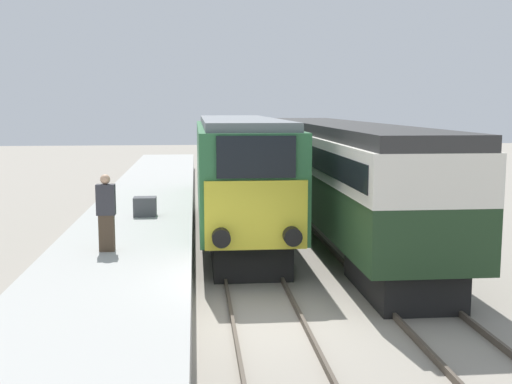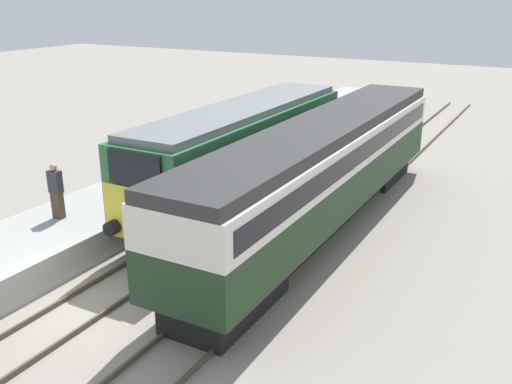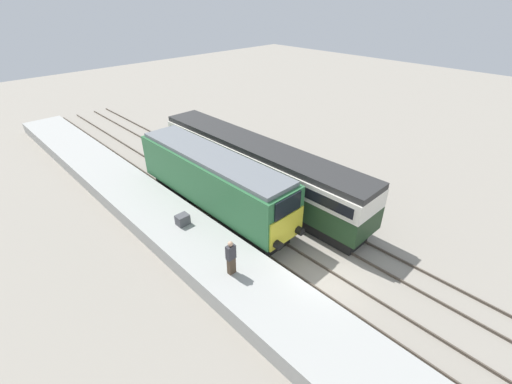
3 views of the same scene
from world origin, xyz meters
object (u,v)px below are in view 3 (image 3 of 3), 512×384
object	(u,v)px
person_on_platform	(231,258)
luggage_crate	(183,220)
locomotive	(213,181)
passenger_carriage	(256,164)

from	to	relation	value
person_on_platform	luggage_crate	world-z (taller)	person_on_platform
locomotive	passenger_carriage	size ratio (longest dim) A/B	0.73
passenger_carriage	luggage_crate	distance (m)	6.56
locomotive	person_on_platform	distance (m)	6.88
luggage_crate	person_on_platform	bearing A→B (deg)	-96.24
passenger_carriage	person_on_platform	size ratio (longest dim) A/B	9.34
locomotive	passenger_carriage	xyz separation A→B (m)	(3.40, -0.32, 0.13)
locomotive	passenger_carriage	world-z (taller)	locomotive
passenger_carriage	person_on_platform	world-z (taller)	passenger_carriage
passenger_carriage	luggage_crate	xyz separation A→B (m)	(-6.43, -0.69, -1.06)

